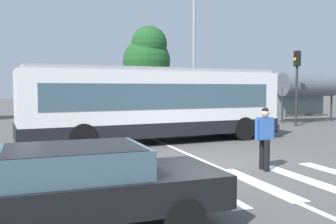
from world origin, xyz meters
TOP-DOWN VIEW (x-y plane):
  - ground_plane at (0.00, 0.00)m, footprint 160.00×160.00m
  - city_transit_bus at (-0.42, 4.82)m, footprint 11.17×3.61m
  - pedestrian_crossing_street at (0.79, -1.32)m, footprint 0.58×0.41m
  - foreground_sedan at (-4.45, -4.13)m, footprint 4.55×1.97m
  - parked_car_red at (-2.58, 13.67)m, footprint 1.97×4.55m
  - parked_car_white at (-0.02, 13.94)m, footprint 2.06×4.59m
  - parked_car_charcoal at (2.74, 13.45)m, footprint 1.94×4.53m
  - traffic_light_far_corner at (9.34, 8.22)m, footprint 0.33×0.32m
  - bus_stop_shelter at (11.93, 10.35)m, footprint 4.10×1.54m
  - twin_arm_street_lamp at (4.78, 12.88)m, footprint 4.17×0.32m
  - background_tree_right at (4.01, 21.34)m, footprint 4.14×4.14m
  - crosswalk_painted_stripes at (-0.16, -2.47)m, footprint 5.70×3.14m
  - lane_center_line at (-0.24, 2.00)m, footprint 0.16×24.00m

SIDE VIEW (x-z plane):
  - ground_plane at x=0.00m, z-range 0.00..0.00m
  - lane_center_line at x=-0.24m, z-range 0.00..0.01m
  - crosswalk_painted_stripes at x=-0.16m, z-range 0.00..0.01m
  - foreground_sedan at x=-4.45m, z-range 0.09..1.44m
  - parked_car_red at x=-2.58m, z-range 0.09..1.44m
  - parked_car_white at x=-0.02m, z-range 0.09..1.44m
  - parked_car_charcoal at x=2.74m, z-range 0.09..1.44m
  - pedestrian_crossing_street at x=0.79m, z-range 0.11..1.83m
  - city_transit_bus at x=-0.42m, z-range 0.06..3.12m
  - bus_stop_shelter at x=11.93m, z-range 0.79..4.04m
  - traffic_light_far_corner at x=9.34m, z-range 0.77..5.19m
  - background_tree_right at x=4.01m, z-range 1.22..8.83m
  - twin_arm_street_lamp at x=4.78m, z-range 1.05..11.12m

